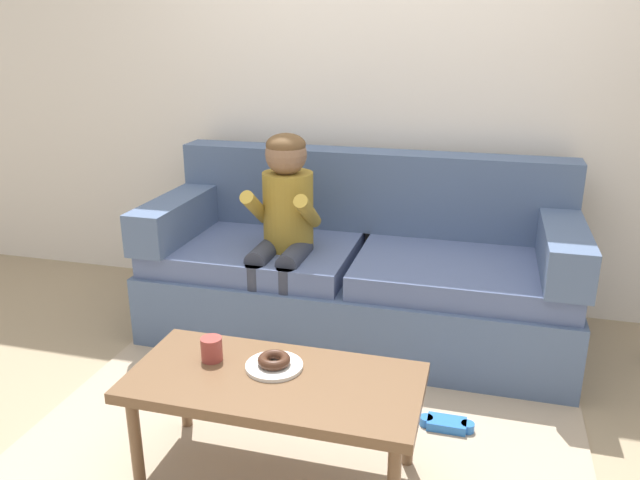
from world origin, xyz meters
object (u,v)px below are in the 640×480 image
(coffee_table, at_px, (275,389))
(person_child, at_px, (283,220))
(donut, at_px, (274,360))
(toy_controller, at_px, (447,425))
(mug, at_px, (212,349))
(couch, at_px, (359,273))

(coffee_table, relative_size, person_child, 0.95)
(person_child, bearing_deg, donut, -73.78)
(toy_controller, bearing_deg, coffee_table, -146.77)
(person_child, relative_size, mug, 12.24)
(donut, bearing_deg, couch, 86.77)
(toy_controller, bearing_deg, mug, -159.38)
(person_child, xyz_separation_m, mug, (0.04, -0.98, -0.20))
(donut, distance_m, mug, 0.24)
(coffee_table, relative_size, mug, 11.60)
(coffee_table, height_order, mug, mug)
(coffee_table, distance_m, toy_controller, 0.82)
(coffee_table, height_order, donut, donut)
(couch, relative_size, person_child, 1.99)
(coffee_table, distance_m, donut, 0.10)
(person_child, bearing_deg, couch, 30.65)
(donut, xyz_separation_m, mug, (-0.24, -0.01, 0.01))
(couch, bearing_deg, person_child, -149.35)
(couch, distance_m, mug, 1.24)
(couch, xyz_separation_m, person_child, (-0.35, -0.21, 0.33))
(couch, distance_m, person_child, 0.52)
(person_child, distance_m, donut, 1.04)
(mug, relative_size, toy_controller, 0.40)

